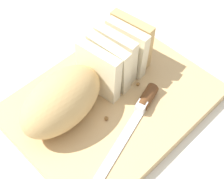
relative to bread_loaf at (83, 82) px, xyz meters
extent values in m
plane|color=silver|center=(0.04, -0.04, -0.07)|extent=(3.00, 3.00, 0.00)
cube|color=tan|center=(0.04, -0.04, -0.06)|extent=(0.38, 0.29, 0.02)
ellipsoid|color=tan|center=(-0.05, 0.00, 0.00)|extent=(0.17, 0.11, 0.10)
cube|color=beige|center=(0.04, 0.00, 0.00)|extent=(0.04, 0.09, 0.10)
cube|color=beige|center=(0.06, 0.00, 0.00)|extent=(0.03, 0.09, 0.10)
cube|color=beige|center=(0.09, 0.01, 0.00)|extent=(0.03, 0.09, 0.10)
cube|color=beige|center=(0.11, 0.01, 0.00)|extent=(0.04, 0.09, 0.10)
cube|color=tan|center=(0.14, 0.02, 0.00)|extent=(0.04, 0.09, 0.10)
cube|color=silver|center=(-0.05, -0.12, -0.05)|extent=(0.21, 0.08, 0.00)
cylinder|color=#593319|center=(0.08, -0.08, -0.04)|extent=(0.06, 0.04, 0.02)
cube|color=silver|center=(0.06, -0.09, -0.04)|extent=(0.02, 0.02, 0.02)
sphere|color=#996633|center=(0.10, -0.05, -0.05)|extent=(0.01, 0.01, 0.01)
sphere|color=#996633|center=(0.04, 0.03, -0.05)|extent=(0.01, 0.01, 0.01)
sphere|color=#996633|center=(0.00, -0.06, -0.05)|extent=(0.01, 0.01, 0.01)
sphere|color=#996633|center=(0.04, 0.00, -0.05)|extent=(0.00, 0.00, 0.00)
camera|label=1|loc=(-0.22, -0.31, 0.47)|focal=54.88mm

